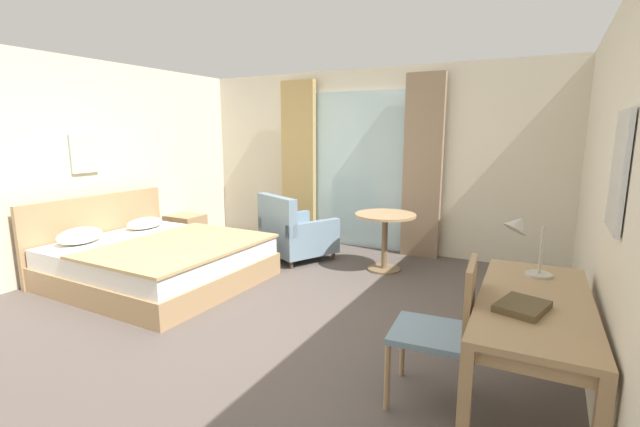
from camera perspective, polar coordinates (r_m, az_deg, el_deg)
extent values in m
cube|color=#564C47|center=(4.06, -10.54, -14.67)|extent=(5.95, 6.59, 0.10)
cube|color=beige|center=(6.34, 6.42, 6.98)|extent=(5.55, 0.12, 2.54)
cube|color=beige|center=(5.80, -32.68, 5.01)|extent=(0.12, 6.19, 2.54)
cube|color=beige|center=(2.90, 35.44, 0.66)|extent=(0.12, 6.19, 2.54)
cube|color=silver|center=(6.32, 5.14, 5.60)|extent=(1.47, 0.02, 2.24)
cube|color=tan|center=(6.65, -2.82, 6.70)|extent=(0.55, 0.10, 2.43)
cube|color=#897056|center=(5.91, 13.36, 5.92)|extent=(0.51, 0.10, 2.43)
cube|color=tan|center=(5.26, -20.29, -7.11)|extent=(2.07, 1.84, 0.26)
cube|color=white|center=(5.19, -20.46, -4.72)|extent=(2.00, 1.79, 0.20)
cube|color=tan|center=(5.99, -27.14, -2.22)|extent=(0.09, 1.85, 0.92)
cube|color=tan|center=(4.92, -17.96, -4.01)|extent=(1.37, 1.81, 0.03)
ellipsoid|color=white|center=(5.48, -29.09, -2.58)|extent=(0.35, 0.50, 0.18)
ellipsoid|color=white|center=(5.98, -22.06, -1.19)|extent=(0.33, 0.49, 0.14)
cube|color=tan|center=(6.76, -17.24, -2.13)|extent=(0.50, 0.41, 0.46)
cube|color=#8F704E|center=(6.60, -18.57, -1.69)|extent=(0.42, 0.01, 0.11)
cube|color=tan|center=(2.84, 26.45, -10.30)|extent=(0.65, 1.48, 0.04)
cube|color=tan|center=(2.86, 26.35, -11.39)|extent=(0.60, 1.41, 0.08)
cube|color=tan|center=(3.64, 30.39, -12.25)|extent=(0.06, 0.06, 0.70)
cube|color=tan|center=(2.38, 18.41, -23.82)|extent=(0.06, 0.06, 0.70)
cube|color=tan|center=(3.63, 21.63, -11.56)|extent=(0.06, 0.06, 0.70)
cube|color=gray|center=(2.87, 14.34, -15.02)|extent=(0.50, 0.49, 0.04)
cube|color=tan|center=(2.75, 19.11, -10.72)|extent=(0.07, 0.43, 0.46)
cylinder|color=tan|center=(3.19, 10.80, -16.82)|extent=(0.04, 0.04, 0.43)
cylinder|color=tan|center=(2.84, 8.83, -20.50)|extent=(0.04, 0.04, 0.43)
cylinder|color=tan|center=(3.14, 18.82, -17.69)|extent=(0.04, 0.04, 0.43)
cylinder|color=tan|center=(2.78, 18.05, -21.62)|extent=(0.04, 0.04, 0.43)
cylinder|color=#B7B2A8|center=(3.26, 26.85, -7.18)|extent=(0.17, 0.17, 0.02)
cylinder|color=#B7B2A8|center=(3.22, 27.10, -4.34)|extent=(0.02, 0.02, 0.32)
cone|color=#B7B2A8|center=(3.07, 24.63, -1.24)|extent=(0.20, 0.18, 0.19)
cube|color=brown|center=(2.62, 25.09, -11.03)|extent=(0.29, 0.34, 0.04)
cube|color=gray|center=(5.83, -2.84, -3.49)|extent=(1.06, 1.05, 0.30)
cube|color=gray|center=(5.57, -5.73, -0.12)|extent=(0.77, 0.45, 0.48)
cube|color=gray|center=(5.50, -0.87, -1.90)|extent=(0.43, 0.75, 0.16)
cube|color=gray|center=(6.06, -4.67, -0.74)|extent=(0.43, 0.75, 0.16)
cylinder|color=#4C3D2D|center=(5.80, 1.78, -5.57)|extent=(0.04, 0.04, 0.10)
cylinder|color=#4C3D2D|center=(6.33, -1.99, -4.19)|extent=(0.04, 0.04, 0.10)
cylinder|color=#4C3D2D|center=(5.44, -3.80, -6.73)|extent=(0.04, 0.04, 0.10)
cylinder|color=#4C3D2D|center=(5.99, -7.27, -5.13)|extent=(0.04, 0.04, 0.10)
cylinder|color=tan|center=(5.28, 8.61, -0.19)|extent=(0.74, 0.74, 0.03)
cylinder|color=brown|center=(5.36, 8.50, -3.89)|extent=(0.07, 0.07, 0.68)
cylinder|color=brown|center=(5.45, 8.41, -7.21)|extent=(0.40, 0.40, 0.02)
cube|color=#B7C6B2|center=(5.96, -28.69, 6.91)|extent=(0.03, 0.34, 0.46)
cube|color=silver|center=(2.70, 34.70, 4.60)|extent=(0.02, 0.45, 0.62)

